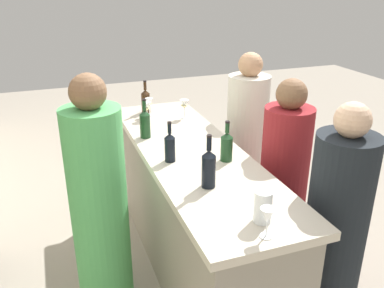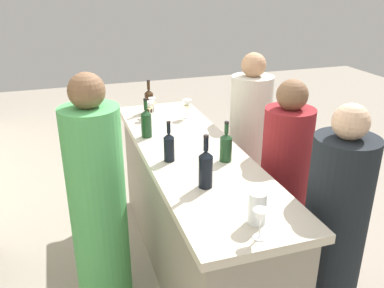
% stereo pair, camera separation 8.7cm
% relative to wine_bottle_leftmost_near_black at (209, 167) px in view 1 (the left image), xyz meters
% --- Properties ---
extents(ground_plane, '(12.00, 12.00, 0.00)m').
position_rel_wine_bottle_leftmost_near_black_xyz_m(ground_plane, '(0.52, -0.09, -1.11)').
color(ground_plane, '#9E9384').
extents(bar_counter, '(2.32, 0.68, 0.99)m').
position_rel_wine_bottle_leftmost_near_black_xyz_m(bar_counter, '(0.52, -0.09, -0.61)').
color(bar_counter, gray).
rests_on(bar_counter, ground).
extents(wine_bottle_leftmost_near_black, '(0.08, 0.08, 0.32)m').
position_rel_wine_bottle_leftmost_near_black_xyz_m(wine_bottle_leftmost_near_black, '(0.00, 0.00, 0.00)').
color(wine_bottle_leftmost_near_black, black).
rests_on(wine_bottle_leftmost_near_black, bar_counter).
extents(wine_bottle_second_left_olive_green, '(0.08, 0.08, 0.27)m').
position_rel_wine_bottle_leftmost_near_black_xyz_m(wine_bottle_second_left_olive_green, '(0.29, -0.25, -0.02)').
color(wine_bottle_second_left_olive_green, '#193D1E').
rests_on(wine_bottle_second_left_olive_green, bar_counter).
extents(wine_bottle_center_near_black, '(0.07, 0.07, 0.27)m').
position_rel_wine_bottle_leftmost_near_black_xyz_m(wine_bottle_center_near_black, '(0.41, 0.10, -0.02)').
color(wine_bottle_center_near_black, black).
rests_on(wine_bottle_center_near_black, bar_counter).
extents(wine_bottle_second_right_olive_green, '(0.08, 0.08, 0.30)m').
position_rel_wine_bottle_leftmost_near_black_xyz_m(wine_bottle_second_right_olive_green, '(0.88, 0.15, -0.01)').
color(wine_bottle_second_right_olive_green, '#193D1E').
rests_on(wine_bottle_second_right_olive_green, bar_counter).
extents(wine_bottle_rightmost_amber_brown, '(0.08, 0.08, 0.29)m').
position_rel_wine_bottle_leftmost_near_black_xyz_m(wine_bottle_rightmost_amber_brown, '(1.46, 0.00, -0.01)').
color(wine_bottle_rightmost_amber_brown, '#331E0F').
rests_on(wine_bottle_rightmost_amber_brown, bar_counter).
extents(wine_glass_near_left, '(0.08, 0.08, 0.16)m').
position_rel_wine_bottle_leftmost_near_black_xyz_m(wine_glass_near_left, '(1.20, -0.27, -0.01)').
color(wine_glass_near_left, white).
rests_on(wine_glass_near_left, bar_counter).
extents(wine_glass_near_center, '(0.07, 0.07, 0.15)m').
position_rel_wine_bottle_leftmost_near_black_xyz_m(wine_glass_near_center, '(-0.55, -0.07, -0.01)').
color(wine_glass_near_center, white).
rests_on(wine_glass_near_center, bar_counter).
extents(wine_glass_near_right, '(0.07, 0.07, 0.16)m').
position_rel_wine_bottle_leftmost_near_black_xyz_m(wine_glass_near_right, '(1.36, -0.00, -0.01)').
color(wine_glass_near_right, white).
rests_on(wine_glass_near_right, bar_counter).
extents(wine_glass_far_left, '(0.07, 0.07, 0.15)m').
position_rel_wine_bottle_leftmost_near_black_xyz_m(wine_glass_far_left, '(1.28, 0.04, -0.02)').
color(wine_glass_far_left, white).
rests_on(wine_glass_far_left, bar_counter).
extents(water_pitcher, '(0.09, 0.09, 0.17)m').
position_rel_wine_bottle_leftmost_near_black_xyz_m(water_pitcher, '(-0.43, -0.11, -0.04)').
color(water_pitcher, silver).
rests_on(water_pitcher, bar_counter).
extents(person_left_guest, '(0.36, 0.36, 1.51)m').
position_rel_wine_bottle_leftmost_near_black_xyz_m(person_left_guest, '(0.28, -0.70, -0.42)').
color(person_left_guest, maroon).
rests_on(person_left_guest, ground).
extents(person_center_guest, '(0.43, 0.43, 1.52)m').
position_rel_wine_bottle_leftmost_near_black_xyz_m(person_center_guest, '(-0.30, -0.70, -0.42)').
color(person_center_guest, black).
rests_on(person_center_guest, ground).
extents(person_right_guest, '(0.41, 0.41, 1.55)m').
position_rel_wine_bottle_leftmost_near_black_xyz_m(person_right_guest, '(1.02, -0.78, -0.40)').
color(person_right_guest, beige).
rests_on(person_right_guest, ground).
extents(person_server_behind, '(0.42, 0.42, 1.62)m').
position_rel_wine_bottle_leftmost_near_black_xyz_m(person_server_behind, '(0.39, 0.59, -0.37)').
color(person_server_behind, '#4CA559').
rests_on(person_server_behind, ground).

